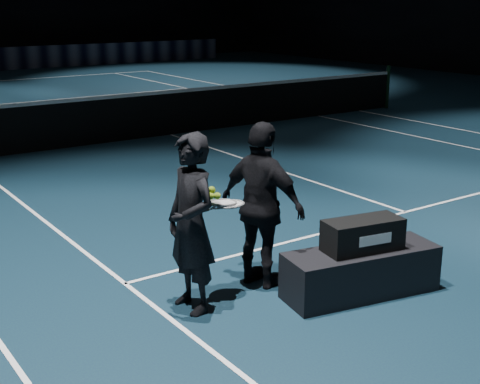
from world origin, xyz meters
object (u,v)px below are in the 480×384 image
Objects in this scene: player_bench at (361,272)px; player_b at (262,206)px; racket_lower at (230,204)px; player_a at (191,224)px; racket_upper at (223,202)px; tennis_balls at (213,194)px; racket_bag at (363,235)px.

player_b reaches higher than player_bench.
player_a is at bearing 180.00° from racket_lower.
tennis_balls is at bearing -170.43° from racket_upper.
racket_bag is at bearing -155.27° from player_b.
player_b is at bearing -9.08° from racket_upper.
tennis_balls reaches higher than racket_bag.
player_a is (-1.49, 0.66, 0.21)m from racket_bag.
tennis_balls is (-0.14, -0.05, 0.12)m from racket_upper.
player_a reaches higher than racket_lower.
tennis_balls is at bearing 94.10° from player_a.
racket_lower is (-1.04, 0.70, 0.31)m from racket_bag.
player_b reaches higher than racket_upper.
racket_lower is 0.07m from racket_upper.
player_b is at bearing 142.05° from player_bench.
player_a and player_b have the same top height.
tennis_balls reaches higher than racket_lower.
player_a is 0.42m from racket_upper.
player_a is 13.73× the size of tennis_balls.
player_b is 2.42× the size of racket_upper.
tennis_balls reaches higher than racket_upper.
player_bench is 0.92× the size of player_a.
player_bench is 0.92× the size of player_b.
player_b is 2.42× the size of racket_lower.
player_a is 0.46m from racket_lower.
racket_bag is 1.00m from player_b.
player_bench is 1.73m from player_a.
racket_lower is at bearing 157.00° from player_bench.
racket_lower is 0.24m from tennis_balls.
racket_lower is (-0.40, -0.04, 0.09)m from player_b.
player_b is (-0.64, 0.73, 0.60)m from player_bench.
racket_lower reaches higher than racket_bag.
racket_bag is 0.46× the size of player_b.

